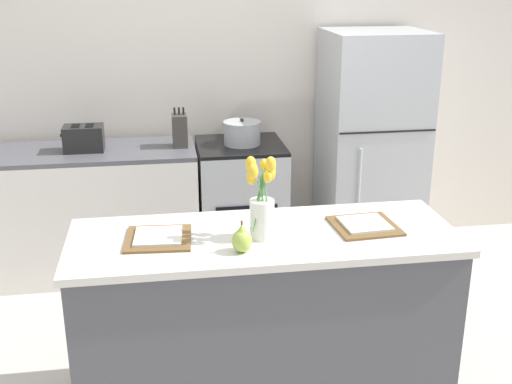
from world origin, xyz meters
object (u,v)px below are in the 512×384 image
object	(u,v)px
flower_vase	(261,203)
knife_block	(180,130)
refrigerator	(371,148)
cooking_pot	(242,133)
plate_setting_left	(158,238)
stove_range	(241,204)
toaster	(84,138)
pear_figurine	(242,240)
plate_setting_right	(365,225)

from	to	relation	value
flower_vase	knife_block	bearing A→B (deg)	100.24
refrigerator	cooking_pot	world-z (taller)	refrigerator
plate_setting_left	cooking_pot	xyz separation A→B (m)	(0.60, 1.58, 0.07)
stove_range	cooking_pot	distance (m)	0.53
flower_vase	toaster	distance (m)	1.88
toaster	pear_figurine	bearing A→B (deg)	-64.84
stove_range	refrigerator	world-z (taller)	refrigerator
toaster	refrigerator	bearing A→B (deg)	0.33
toaster	cooking_pot	size ratio (longest dim) A/B	1.08
refrigerator	plate_setting_right	world-z (taller)	refrigerator
pear_figurine	cooking_pot	distance (m)	1.78
plate_setting_right	knife_block	bearing A→B (deg)	116.72
stove_range	knife_block	distance (m)	0.70
flower_vase	pear_figurine	world-z (taller)	flower_vase
plate_setting_left	plate_setting_right	bearing A→B (deg)	0.00
stove_range	plate_setting_left	world-z (taller)	plate_setting_left
stove_range	pear_figurine	bearing A→B (deg)	-97.32
flower_vase	toaster	xyz separation A→B (m)	(-0.94, 1.62, -0.08)
toaster	cooking_pot	world-z (taller)	cooking_pot
flower_vase	plate_setting_right	bearing A→B (deg)	5.42
refrigerator	plate_setting_right	size ratio (longest dim) A/B	5.26
stove_range	plate_setting_left	xyz separation A→B (m)	(-0.59, -1.59, 0.46)
plate_setting_left	plate_setting_right	world-z (taller)	same
flower_vase	toaster	bearing A→B (deg)	119.94
knife_block	plate_setting_right	bearing A→B (deg)	-63.28
stove_range	toaster	distance (m)	1.18
plate_setting_left	stove_range	bearing A→B (deg)	69.77
pear_figurine	knife_block	size ratio (longest dim) A/B	0.54
refrigerator	cooking_pot	xyz separation A→B (m)	(-0.94, -0.01, 0.15)
pear_figurine	plate_setting_left	world-z (taller)	pear_figurine
toaster	cooking_pot	distance (m)	1.07
refrigerator	pear_figurine	bearing A→B (deg)	-123.58
plate_setting_right	stove_range	bearing A→B (deg)	103.63
plate_setting_left	plate_setting_right	distance (m)	0.97
knife_block	pear_figurine	bearing A→B (deg)	-83.95
refrigerator	cooking_pot	bearing A→B (deg)	-179.20
stove_range	toaster	xyz separation A→B (m)	(-1.06, -0.01, 0.53)
stove_range	flower_vase	xyz separation A→B (m)	(-0.12, -1.64, 0.61)
flower_vase	knife_block	size ratio (longest dim) A/B	1.46
stove_range	pear_figurine	size ratio (longest dim) A/B	6.16
toaster	cooking_pot	xyz separation A→B (m)	(1.07, -0.00, -0.00)
stove_range	plate_setting_right	xyz separation A→B (m)	(0.39, -1.59, 0.46)
pear_figurine	cooking_pot	bearing A→B (deg)	82.28
flower_vase	plate_setting_right	world-z (taller)	flower_vase
flower_vase	plate_setting_left	xyz separation A→B (m)	(-0.46, 0.05, -0.16)
flower_vase	plate_setting_right	distance (m)	0.53
pear_figurine	plate_setting_right	xyz separation A→B (m)	(0.61, 0.19, -0.05)
stove_range	pear_figurine	world-z (taller)	pear_figurine
plate_setting_right	knife_block	world-z (taller)	knife_block
flower_vase	cooking_pot	xyz separation A→B (m)	(0.13, 1.62, -0.08)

